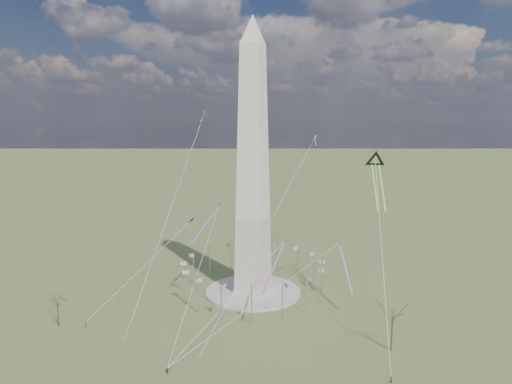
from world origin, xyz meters
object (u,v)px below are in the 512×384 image
at_px(kite_delta_black, 376,163).
at_px(tree_near, 393,315).
at_px(washington_monument, 253,167).
at_px(person_west, 86,324).
at_px(person_east, 391,380).

bearing_deg(kite_delta_black, tree_near, 92.39).
distance_m(washington_monument, person_west, 76.35).
height_order(washington_monument, tree_near, washington_monument).
bearing_deg(kite_delta_black, person_east, 88.57).
distance_m(person_east, kite_delta_black, 71.78).
relative_size(person_west, kite_delta_black, 0.09).
relative_size(tree_near, person_east, 8.01).
xyz_separation_m(person_east, kite_delta_black, (-13.47, 50.67, 49.03)).
xyz_separation_m(person_west, kite_delta_black, (79.25, 56.41, 49.04)).
xyz_separation_m(tree_near, person_west, (-90.73, -22.54, -9.93)).
bearing_deg(person_west, kite_delta_black, -119.43).
bearing_deg(tree_near, person_west, -166.05).
distance_m(person_west, kite_delta_black, 108.94).
distance_m(washington_monument, person_east, 83.82).
distance_m(tree_near, person_west, 94.01).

